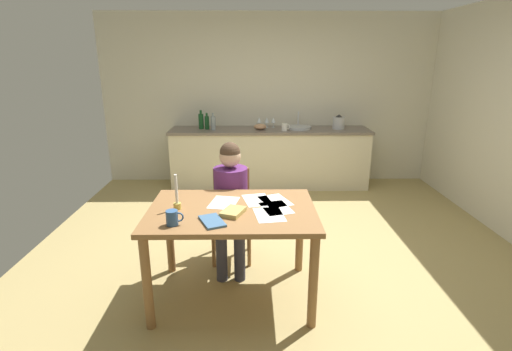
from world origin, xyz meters
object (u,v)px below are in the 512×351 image
object	(u,v)px
person_seated	(231,198)
bottle_wine_red	(213,123)
book_magazine	(233,212)
book_cookery	(212,221)
teacup_on_counter	(285,127)
dining_table	(232,222)
bottle_oil	(201,121)
sink_unit	(299,127)
mixing_bowl	(260,127)
wine_glass_by_kettle	(267,120)
candlestick	(177,200)
coffee_mug	(172,218)
bottle_vinegar	(207,122)
wine_glass_back_left	(259,120)
wine_glass_near_sink	(273,120)
chair_at_table	(231,209)
stovetop_kettle	(339,122)

from	to	relation	value
person_seated	bottle_wine_red	xyz separation A→B (m)	(-0.37, 2.31, 0.33)
book_magazine	bottle_wine_red	bearing A→B (deg)	119.95
book_cookery	teacup_on_counter	size ratio (longest dim) A/B	1.92
dining_table	bottle_oil	world-z (taller)	bottle_oil
sink_unit	mixing_bowl	world-z (taller)	sink_unit
dining_table	wine_glass_by_kettle	size ratio (longest dim) A/B	8.60
bottle_oil	mixing_bowl	distance (m)	0.90
book_magazine	bottle_wine_red	size ratio (longest dim) A/B	0.81
bottle_oil	teacup_on_counter	xyz separation A→B (m)	(1.26, -0.18, -0.07)
mixing_bowl	candlestick	bearing A→B (deg)	-104.01
coffee_mug	bottle_vinegar	xyz separation A→B (m)	(-0.11, 3.23, 0.16)
sink_unit	wine_glass_back_left	distance (m)	0.63
wine_glass_near_sink	wine_glass_back_left	bearing A→B (deg)	180.00
chair_at_table	mixing_bowl	world-z (taller)	mixing_bowl
chair_at_table	book_magazine	bearing A→B (deg)	-85.91
person_seated	wine_glass_back_left	size ratio (longest dim) A/B	7.76
bottle_wine_red	book_cookery	bearing A→B (deg)	-84.87
chair_at_table	bottle_oil	world-z (taller)	bottle_oil
dining_table	wine_glass_back_left	world-z (taller)	wine_glass_back_left
wine_glass_by_kettle	wine_glass_back_left	size ratio (longest dim) A/B	1.00
bottle_vinegar	mixing_bowl	distance (m)	0.81
coffee_mug	teacup_on_counter	size ratio (longest dim) A/B	0.99
stovetop_kettle	wine_glass_back_left	world-z (taller)	stovetop_kettle
bottle_oil	stovetop_kettle	distance (m)	2.09
chair_at_table	wine_glass_by_kettle	size ratio (longest dim) A/B	5.77
candlestick	wine_glass_near_sink	size ratio (longest dim) A/B	1.85
person_seated	bottle_wine_red	world-z (taller)	person_seated
teacup_on_counter	bottle_wine_red	bearing A→B (deg)	176.10
person_seated	wine_glass_near_sink	size ratio (longest dim) A/B	7.76
coffee_mug	sink_unit	world-z (taller)	sink_unit
coffee_mug	mixing_bowl	bearing A→B (deg)	77.64
person_seated	book_magazine	bearing A→B (deg)	-85.26
bottle_wine_red	stovetop_kettle	distance (m)	1.90
chair_at_table	stovetop_kettle	xyz separation A→B (m)	(1.53, 2.24, 0.50)
book_magazine	mixing_bowl	world-z (taller)	mixing_bowl
wine_glass_by_kettle	mixing_bowl	bearing A→B (deg)	-118.77
candlestick	teacup_on_counter	size ratio (longest dim) A/B	2.22
dining_table	person_seated	size ratio (longest dim) A/B	1.11
wine_glass_near_sink	bottle_vinegar	bearing A→B (deg)	-171.52
book_magazine	bottle_oil	distance (m)	3.14
chair_at_table	bottle_vinegar	distance (m)	2.34
dining_table	coffee_mug	world-z (taller)	coffee_mug
chair_at_table	wine_glass_near_sink	bearing A→B (deg)	77.18
chair_at_table	sink_unit	world-z (taller)	sink_unit
bottle_vinegar	person_seated	bearing A→B (deg)	-78.76
mixing_bowl	wine_glass_by_kettle	world-z (taller)	wine_glass_by_kettle
stovetop_kettle	teacup_on_counter	world-z (taller)	stovetop_kettle
bottle_oil	mixing_bowl	bearing A→B (deg)	-4.91
person_seated	mixing_bowl	world-z (taller)	person_seated
sink_unit	wine_glass_near_sink	distance (m)	0.42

